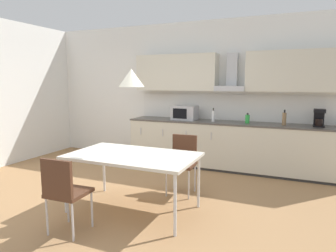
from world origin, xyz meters
The scene contains 14 objects.
ground_plane centered at (0.00, 0.00, -0.01)m, with size 9.38×7.42×0.02m, color #9E754C.
wall_back centered at (0.00, 2.52, 1.44)m, with size 7.51×0.10×2.88m, color white.
kitchen_counter centered at (0.99, 2.16, 0.46)m, with size 3.94×0.65×0.91m.
backsplash_tile centered at (0.99, 2.46, 1.17)m, with size 3.92×0.02×0.51m, color silver.
upper_wall_cabinets centered at (0.99, 2.30, 1.85)m, with size 3.92×0.40×0.72m.
microwave centered at (0.10, 2.16, 1.05)m, with size 0.48×0.35×0.28m.
coffee_maker centered at (2.52, 2.18, 1.06)m, with size 0.18×0.19×0.30m.
bottle_green centered at (1.34, 2.14, 0.99)m, with size 0.08×0.08×0.19m.
bottle_brown centered at (1.98, 2.12, 1.03)m, with size 0.07×0.07×0.27m.
bottle_white centered at (0.70, 2.12, 1.02)m, with size 0.06×0.06×0.26m.
dining_table centered at (0.27, -0.21, 0.71)m, with size 1.63×0.96×0.75m.
chair_near_left centered at (-0.10, -1.07, 0.53)m, with size 0.42×0.42×0.87m.
chair_far_right centered at (0.63, 0.65, 0.53)m, with size 0.42×0.42×0.87m.
pendant_lamp centered at (0.27, -0.21, 1.71)m, with size 0.32×0.32×0.22m, color silver.
Camera 1 is at (2.16, -3.46, 1.67)m, focal length 32.00 mm.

